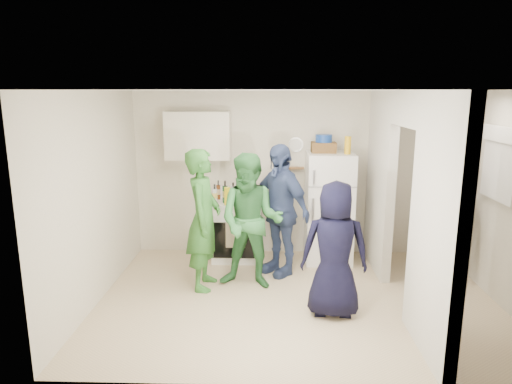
{
  "coord_description": "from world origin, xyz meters",
  "views": [
    {
      "loc": [
        -0.34,
        -5.19,
        2.49
      ],
      "look_at": [
        -0.51,
        0.4,
        1.25
      ],
      "focal_mm": 32.0,
      "sensor_mm": 36.0,
      "label": 1
    }
  ],
  "objects_px": {
    "wicker_basket": "(324,147)",
    "person_navy": "(335,250)",
    "yellow_cup_stack_top": "(348,145)",
    "person_green_left": "(204,220)",
    "stove": "(237,230)",
    "fridge": "(329,208)",
    "person_denim": "(279,210)",
    "person_nook": "(436,222)",
    "blue_bowl": "(324,138)",
    "person_green_center": "(251,222)"
  },
  "relations": [
    {
      "from": "wicker_basket",
      "to": "person_nook",
      "type": "distance_m",
      "value": 1.84
    },
    {
      "from": "blue_bowl",
      "to": "person_green_center",
      "type": "height_order",
      "value": "blue_bowl"
    },
    {
      "from": "person_denim",
      "to": "person_nook",
      "type": "bearing_deg",
      "value": 40.89
    },
    {
      "from": "yellow_cup_stack_top",
      "to": "person_green_center",
      "type": "height_order",
      "value": "yellow_cup_stack_top"
    },
    {
      "from": "person_green_left",
      "to": "blue_bowl",
      "type": "bearing_deg",
      "value": -53.06
    },
    {
      "from": "yellow_cup_stack_top",
      "to": "person_navy",
      "type": "height_order",
      "value": "yellow_cup_stack_top"
    },
    {
      "from": "fridge",
      "to": "person_navy",
      "type": "relative_size",
      "value": 1.05
    },
    {
      "from": "person_green_left",
      "to": "person_denim",
      "type": "height_order",
      "value": "person_denim"
    },
    {
      "from": "stove",
      "to": "fridge",
      "type": "bearing_deg",
      "value": -1.27
    },
    {
      "from": "wicker_basket",
      "to": "person_navy",
      "type": "relative_size",
      "value": 0.23
    },
    {
      "from": "stove",
      "to": "person_nook",
      "type": "xyz_separation_m",
      "value": [
        2.65,
        -0.81,
        0.38
      ]
    },
    {
      "from": "wicker_basket",
      "to": "yellow_cup_stack_top",
      "type": "xyz_separation_m",
      "value": [
        0.32,
        -0.15,
        0.05
      ]
    },
    {
      "from": "yellow_cup_stack_top",
      "to": "person_green_left",
      "type": "height_order",
      "value": "yellow_cup_stack_top"
    },
    {
      "from": "blue_bowl",
      "to": "person_green_center",
      "type": "relative_size",
      "value": 0.14
    },
    {
      "from": "wicker_basket",
      "to": "yellow_cup_stack_top",
      "type": "distance_m",
      "value": 0.36
    },
    {
      "from": "person_navy",
      "to": "person_nook",
      "type": "relative_size",
      "value": 0.93
    },
    {
      "from": "person_nook",
      "to": "stove",
      "type": "bearing_deg",
      "value": -96.97
    },
    {
      "from": "yellow_cup_stack_top",
      "to": "person_navy",
      "type": "bearing_deg",
      "value": -102.82
    },
    {
      "from": "person_green_left",
      "to": "person_green_center",
      "type": "height_order",
      "value": "person_green_left"
    },
    {
      "from": "fridge",
      "to": "yellow_cup_stack_top",
      "type": "distance_m",
      "value": 0.97
    },
    {
      "from": "fridge",
      "to": "person_nook",
      "type": "height_order",
      "value": "person_nook"
    },
    {
      "from": "yellow_cup_stack_top",
      "to": "person_denim",
      "type": "distance_m",
      "value": 1.34
    },
    {
      "from": "person_green_left",
      "to": "person_denim",
      "type": "relative_size",
      "value": 0.99
    },
    {
      "from": "yellow_cup_stack_top",
      "to": "person_green_center",
      "type": "distance_m",
      "value": 1.81
    },
    {
      "from": "fridge",
      "to": "person_nook",
      "type": "xyz_separation_m",
      "value": [
        1.29,
        -0.78,
        0.02
      ]
    },
    {
      "from": "stove",
      "to": "person_navy",
      "type": "height_order",
      "value": "person_navy"
    },
    {
      "from": "stove",
      "to": "wicker_basket",
      "type": "xyz_separation_m",
      "value": [
        1.26,
        0.02,
        1.25
      ]
    },
    {
      "from": "wicker_basket",
      "to": "person_green_center",
      "type": "xyz_separation_m",
      "value": [
        -1.01,
        -1.02,
        -0.83
      ]
    },
    {
      "from": "stove",
      "to": "person_nook",
      "type": "distance_m",
      "value": 2.8
    },
    {
      "from": "wicker_basket",
      "to": "person_nook",
      "type": "xyz_separation_m",
      "value": [
        1.39,
        -0.83,
        -0.86
      ]
    },
    {
      "from": "person_green_left",
      "to": "person_navy",
      "type": "relative_size",
      "value": 1.17
    },
    {
      "from": "person_denim",
      "to": "person_navy",
      "type": "height_order",
      "value": "person_denim"
    },
    {
      "from": "blue_bowl",
      "to": "stove",
      "type": "bearing_deg",
      "value": -179.09
    },
    {
      "from": "stove",
      "to": "person_green_left",
      "type": "bearing_deg",
      "value": -108.72
    },
    {
      "from": "person_navy",
      "to": "person_nook",
      "type": "height_order",
      "value": "person_nook"
    },
    {
      "from": "person_green_center",
      "to": "person_navy",
      "type": "height_order",
      "value": "person_green_center"
    },
    {
      "from": "fridge",
      "to": "person_green_left",
      "type": "distance_m",
      "value": 1.98
    },
    {
      "from": "yellow_cup_stack_top",
      "to": "person_green_left",
      "type": "xyz_separation_m",
      "value": [
        -1.93,
        -0.9,
        -0.85
      ]
    },
    {
      "from": "yellow_cup_stack_top",
      "to": "person_denim",
      "type": "bearing_deg",
      "value": -157.07
    },
    {
      "from": "stove",
      "to": "fridge",
      "type": "xyz_separation_m",
      "value": [
        1.36,
        -0.03,
        0.36
      ]
    },
    {
      "from": "person_nook",
      "to": "yellow_cup_stack_top",
      "type": "bearing_deg",
      "value": -112.26
    },
    {
      "from": "blue_bowl",
      "to": "wicker_basket",
      "type": "bearing_deg",
      "value": 0.0
    },
    {
      "from": "stove",
      "to": "blue_bowl",
      "type": "height_order",
      "value": "blue_bowl"
    },
    {
      "from": "wicker_basket",
      "to": "blue_bowl",
      "type": "xyz_separation_m",
      "value": [
        0.0,
        0.0,
        0.13
      ]
    },
    {
      "from": "stove",
      "to": "person_denim",
      "type": "relative_size",
      "value": 0.49
    },
    {
      "from": "fridge",
      "to": "person_green_center",
      "type": "height_order",
      "value": "person_green_center"
    },
    {
      "from": "person_green_center",
      "to": "fridge",
      "type": "bearing_deg",
      "value": 51.44
    },
    {
      "from": "stove",
      "to": "person_green_center",
      "type": "height_order",
      "value": "person_green_center"
    },
    {
      "from": "yellow_cup_stack_top",
      "to": "person_green_center",
      "type": "xyz_separation_m",
      "value": [
        -1.33,
        -0.87,
        -0.88
      ]
    },
    {
      "from": "blue_bowl",
      "to": "person_nook",
      "type": "xyz_separation_m",
      "value": [
        1.39,
        -0.83,
        -0.99
      ]
    }
  ]
}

